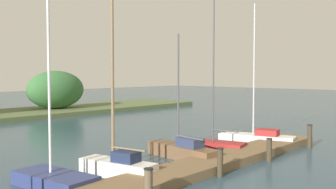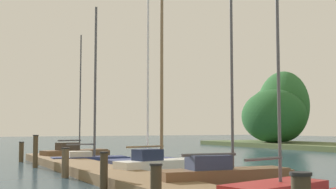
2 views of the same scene
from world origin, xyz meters
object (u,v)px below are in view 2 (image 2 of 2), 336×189
sailboat_0 (77,153)px  sailboat_5 (279,189)px  mooring_piling_1 (35,151)px  sailboat_1 (91,155)px  mooring_piling_0 (21,152)px  mooring_piling_4 (156,188)px  sailboat_2 (146,162)px  mooring_piling_3 (104,171)px  mooring_piling_2 (65,162)px  sailboat_4 (227,176)px  sailboat_3 (158,163)px

sailboat_0 → sailboat_5: size_ratio=0.91×
mooring_piling_1 → sailboat_1: bearing=92.6°
mooring_piling_0 → mooring_piling_1: 3.71m
sailboat_5 → mooring_piling_4: (-0.20, -3.03, 0.17)m
sailboat_0 → sailboat_2: bearing=-94.8°
mooring_piling_3 → sailboat_5: bearing=37.8°
sailboat_1 → mooring_piling_2: (4.66, -2.41, 0.08)m
sailboat_5 → mooring_piling_2: size_ratio=7.13×
sailboat_2 → mooring_piling_0: bearing=111.2°
sailboat_0 → mooring_piling_0: sailboat_0 is taller
sailboat_1 → sailboat_2: (3.66, 1.15, -0.10)m
mooring_piling_0 → mooring_piling_3: mooring_piling_3 is taller
sailboat_0 → mooring_piling_1: 3.97m
sailboat_0 → sailboat_1: (2.80, -0.10, 0.05)m
sailboat_1 → sailboat_2: bearing=-66.8°
sailboat_1 → mooring_piling_4: (12.01, -2.47, 0.07)m
mooring_piling_1 → mooring_piling_4: (11.89, 0.10, -0.21)m
sailboat_4 → mooring_piling_0: (-13.49, -3.32, 0.13)m
sailboat_3 → mooring_piling_0: size_ratio=6.43×
sailboat_2 → mooring_piling_1: (-3.54, -3.72, 0.37)m
sailboat_3 → mooring_piling_1: (-5.85, -3.14, 0.24)m
sailboat_1 → mooring_piling_1: sailboat_1 is taller
sailboat_0 → sailboat_5: 15.02m
mooring_piling_3 → sailboat_2: bearing=144.2°
sailboat_4 → sailboat_3: bearing=99.2°
sailboat_0 → mooring_piling_3: size_ratio=6.25×
sailboat_0 → mooring_piling_2: (7.47, -2.52, 0.13)m
sailboat_0 → sailboat_5: (15.01, 0.46, -0.06)m
mooring_piling_1 → sailboat_3: bearing=28.3°
sailboat_1 → sailboat_2: sailboat_2 is taller
mooring_piling_0 → mooring_piling_4: bearing=0.4°
mooring_piling_2 → mooring_piling_1: bearing=-178.0°
sailboat_0 → mooring_piling_0: bearing=149.7°
mooring_piling_4 → mooring_piling_1: bearing=-179.5°
sailboat_2 → sailboat_1: bearing=101.5°
sailboat_1 → sailboat_4: bearing=-79.9°
sailboat_3 → mooring_piling_4: sailboat_3 is taller
sailboat_0 → sailboat_3: size_ratio=1.02×
sailboat_5 → mooring_piling_1: (-12.09, -3.13, 0.38)m
sailboat_4 → mooring_piling_3: sailboat_4 is taller
sailboat_3 → mooring_piling_0: 10.05m
sailboat_4 → mooring_piling_2: sailboat_4 is taller
mooring_piling_0 → mooring_piling_1: size_ratio=0.72×
sailboat_5 → mooring_piling_0: sailboat_5 is taller
sailboat_0 → sailboat_4: (12.71, 0.65, -0.01)m
sailboat_5 → mooring_piling_1: sailboat_5 is taller
sailboat_2 → sailboat_4: (6.25, -0.39, 0.04)m
sailboat_2 → sailboat_4: size_ratio=1.45×
sailboat_2 → mooring_piling_0: size_ratio=7.87×
mooring_piling_0 → mooring_piling_3: 12.06m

